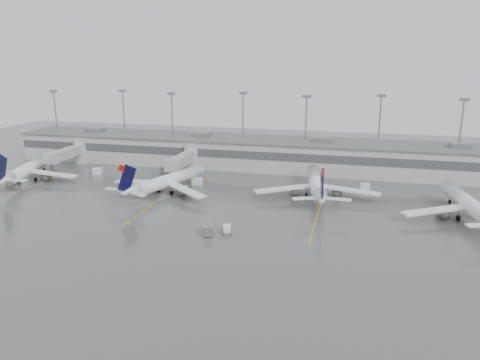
% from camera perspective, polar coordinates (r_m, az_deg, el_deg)
% --- Properties ---
extents(ground, '(260.00, 260.00, 0.00)m').
position_cam_1_polar(ground, '(80.86, -4.45, -7.65)').
color(ground, '#4F4F51').
rests_on(ground, ground).
extents(terminal, '(152.00, 17.00, 9.45)m').
position_cam_1_polar(terminal, '(133.58, 3.53, 3.28)').
color(terminal, '#B0B0AB').
rests_on(terminal, ground).
extents(light_masts, '(142.40, 8.00, 20.60)m').
position_cam_1_polar(light_masts, '(137.85, 4.05, 6.95)').
color(light_masts, gray).
rests_on(light_masts, ground).
extents(jet_bridge_left, '(4.00, 17.20, 7.00)m').
position_cam_1_polar(jet_bridge_left, '(143.75, -19.79, 3.13)').
color(jet_bridge_left, '#A6A9AB').
rests_on(jet_bridge_left, ground).
extents(jet_bridge_right, '(4.00, 17.20, 7.00)m').
position_cam_1_polar(jet_bridge_right, '(127.61, -6.62, 2.52)').
color(jet_bridge_right, '#A6A9AB').
rests_on(jet_bridge_right, ground).
extents(stand_markings, '(105.25, 40.00, 0.01)m').
position_cam_1_polar(stand_markings, '(102.47, -0.14, -2.69)').
color(stand_markings, '#E7B10D').
rests_on(stand_markings, ground).
extents(jet_far_left, '(26.48, 30.10, 9.96)m').
position_cam_1_polar(jet_far_left, '(130.49, -24.56, 1.19)').
color(jet_far_left, white).
rests_on(jet_far_left, ground).
extents(jet_mid_left, '(25.13, 28.63, 9.58)m').
position_cam_1_polar(jet_mid_left, '(109.46, -9.03, -0.11)').
color(jet_mid_left, white).
rests_on(jet_mid_left, ground).
extents(jet_mid_right, '(27.65, 31.24, 10.17)m').
position_cam_1_polar(jet_mid_right, '(106.33, 9.29, -0.47)').
color(jet_mid_right, white).
rests_on(jet_mid_right, ground).
extents(jet_far_right, '(27.04, 30.54, 9.94)m').
position_cam_1_polar(jet_far_right, '(100.72, 26.25, -2.75)').
color(jet_far_right, white).
rests_on(jet_far_right, ground).
extents(baggage_tug, '(2.21, 2.82, 1.60)m').
position_cam_1_polar(baggage_tug, '(84.28, -1.60, -6.20)').
color(baggage_tug, white).
rests_on(baggage_tug, ground).
extents(baggage_cart, '(2.40, 3.22, 1.84)m').
position_cam_1_polar(baggage_cart, '(83.98, -3.93, -6.06)').
color(baggage_cart, slate).
rests_on(baggage_cart, ground).
extents(gse_uld_a, '(2.63, 2.01, 1.68)m').
position_cam_1_polar(gse_uld_a, '(132.04, -16.96, 1.04)').
color(gse_uld_a, white).
rests_on(gse_uld_a, ground).
extents(gse_uld_b, '(2.40, 1.60, 1.70)m').
position_cam_1_polar(gse_uld_b, '(116.52, -5.25, -0.15)').
color(gse_uld_b, white).
rests_on(gse_uld_b, ground).
extents(gse_uld_c, '(2.45, 1.87, 1.57)m').
position_cam_1_polar(gse_uld_c, '(115.27, 14.98, -0.81)').
color(gse_uld_c, white).
rests_on(gse_uld_c, ground).
extents(gse_loader, '(3.07, 3.86, 2.10)m').
position_cam_1_polar(gse_loader, '(127.65, -8.88, 1.15)').
color(gse_loader, slate).
rests_on(gse_loader, ground).
extents(cone_a, '(0.43, 0.43, 0.68)m').
position_cam_1_polar(cone_a, '(139.67, -21.77, 1.14)').
color(cone_a, orange).
rests_on(cone_a, ground).
extents(cone_b, '(0.45, 0.45, 0.72)m').
position_cam_1_polar(cone_b, '(121.25, -3.98, 0.23)').
color(cone_b, orange).
rests_on(cone_b, ground).
extents(cone_c, '(0.43, 0.43, 0.68)m').
position_cam_1_polar(cone_c, '(106.36, 8.28, -2.00)').
color(cone_c, orange).
rests_on(cone_c, ground).
extents(cone_d, '(0.41, 0.41, 0.65)m').
position_cam_1_polar(cone_d, '(112.75, 25.98, -2.43)').
color(cone_d, orange).
rests_on(cone_d, ground).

